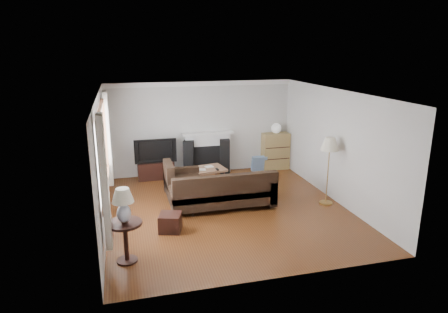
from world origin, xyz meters
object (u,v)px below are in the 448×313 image
object	(u,v)px
tv_stand	(156,170)
bookshelf	(275,151)
sectional_sofa	(222,190)
coffee_table	(201,178)
floor_lamp	(328,171)
side_table	(126,242)

from	to	relation	value
tv_stand	bookshelf	distance (m)	3.39
sectional_sofa	coffee_table	bearing A→B (deg)	97.68
coffee_table	floor_lamp	xyz separation A→B (m)	(2.49, -1.78, 0.52)
side_table	bookshelf	bearing A→B (deg)	44.69
bookshelf	sectional_sofa	size ratio (longest dim) A/B	0.43
sectional_sofa	floor_lamp	xyz separation A→B (m)	(2.30, -0.38, 0.36)
tv_stand	sectional_sofa	distance (m)	2.65
bookshelf	sectional_sofa	distance (m)	3.23
tv_stand	bookshelf	size ratio (longest dim) A/B	0.91
side_table	coffee_table	bearing A→B (deg)	59.69
sectional_sofa	floor_lamp	bearing A→B (deg)	-9.28
bookshelf	floor_lamp	size ratio (longest dim) A/B	0.69
tv_stand	coffee_table	size ratio (longest dim) A/B	0.78
floor_lamp	side_table	bearing A→B (deg)	-161.78
coffee_table	side_table	bearing A→B (deg)	-130.27
floor_lamp	side_table	size ratio (longest dim) A/B	2.17
coffee_table	floor_lamp	bearing A→B (deg)	-45.50
coffee_table	side_table	xyz separation A→B (m)	(-1.88, -3.21, 0.11)
bookshelf	coffee_table	world-z (taller)	bookshelf
tv_stand	coffee_table	world-z (taller)	same
sectional_sofa	side_table	world-z (taller)	sectional_sofa
bookshelf	sectional_sofa	world-z (taller)	bookshelf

